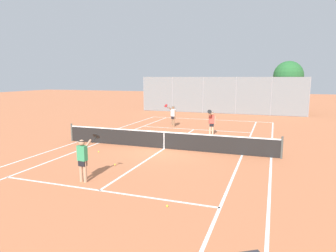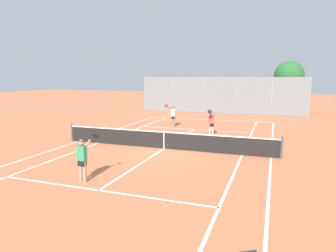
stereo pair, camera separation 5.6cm
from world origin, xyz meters
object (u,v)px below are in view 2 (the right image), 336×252
player_far_left (173,115)px  loose_tennis_ball_3 (166,206)px  tennis_net (164,140)px  loose_tennis_ball_2 (115,164)px  tree_behind_left (290,77)px  loose_tennis_ball_0 (99,152)px  player_near_side (82,158)px  player_far_right (212,122)px

player_far_left → loose_tennis_ball_3: 14.66m
tennis_net → loose_tennis_ball_2: tennis_net is taller
loose_tennis_ball_3 → tree_behind_left: size_ratio=0.01×
loose_tennis_ball_0 → tree_behind_left: size_ratio=0.01×
loose_tennis_ball_3 → tree_behind_left: bearing=80.9°
player_near_side → loose_tennis_ball_3: 3.89m
player_near_side → loose_tennis_ball_3: size_ratio=26.88×
tennis_net → loose_tennis_ball_3: bearing=-69.0°
player_far_right → loose_tennis_ball_0: 7.90m
player_near_side → loose_tennis_ball_3: bearing=-15.5°
player_far_right → tree_behind_left: bearing=71.1°
player_near_side → tree_behind_left: (7.90, 25.59, 2.94)m
player_far_left → loose_tennis_ball_2: bearing=-85.3°
player_far_right → tree_behind_left: size_ratio=0.32×
loose_tennis_ball_2 → tree_behind_left: bearing=71.4°
tennis_net → loose_tennis_ball_0: tennis_net is taller
tennis_net → player_near_side: (-1.02, -5.85, 0.42)m
player_far_right → loose_tennis_ball_3: bearing=-85.2°
player_near_side → tree_behind_left: bearing=72.8°
player_far_left → loose_tennis_ball_3: (4.50, -13.93, -0.89)m
loose_tennis_ball_2 → player_near_side: bearing=-90.9°
player_far_left → loose_tennis_ball_0: player_far_left is taller
player_far_left → player_far_right: same height
tennis_net → loose_tennis_ball_3: (2.63, -6.86, -0.48)m
tennis_net → player_far_right: (1.68, 4.50, 0.42)m
loose_tennis_ball_0 → loose_tennis_ball_3: 7.45m
player_far_right → loose_tennis_ball_0: bearing=-125.7°
player_near_side → loose_tennis_ball_2: size_ratio=26.88×
player_near_side → loose_tennis_ball_0: (-1.89, 3.97, -0.89)m
loose_tennis_ball_0 → tree_behind_left: (9.79, 21.62, 3.83)m
player_near_side → player_far_left: 12.94m
player_far_right → tennis_net: bearing=-110.4°
player_far_left → player_far_right: size_ratio=1.00×
player_far_left → player_far_right: (3.54, -2.57, 0.00)m
player_far_right → tree_behind_left: tree_behind_left is taller
player_far_left → tree_behind_left: size_ratio=0.32×
player_far_left → loose_tennis_ball_3: size_ratio=26.88×
tennis_net → loose_tennis_ball_3: 7.37m
loose_tennis_ball_3 → tree_behind_left: 27.21m
loose_tennis_ball_2 → tennis_net: bearing=74.7°
player_near_side → tree_behind_left: 26.94m
tree_behind_left → player_far_right: bearing=-108.9°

